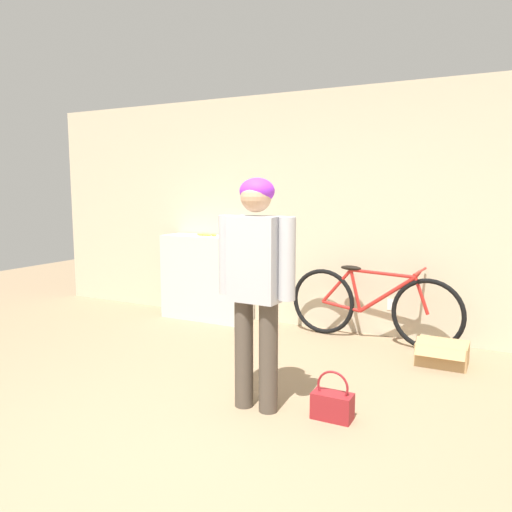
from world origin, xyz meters
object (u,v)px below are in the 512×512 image
object	(u,v)px
bicycle	(372,305)
banana	(207,235)
handbag	(332,404)
cardboard_box	(442,353)
person	(256,273)

from	to	relation	value
bicycle	banana	bearing A→B (deg)	-175.74
banana	handbag	world-z (taller)	banana
cardboard_box	banana	bearing A→B (deg)	171.76
person	banana	xyz separation A→B (m)	(-1.64, 1.94, 0.04)
bicycle	handbag	bearing A→B (deg)	-79.67
person	handbag	bearing A→B (deg)	11.46
bicycle	banana	size ratio (longest dim) A/B	6.28
handbag	cardboard_box	size ratio (longest dim) A/B	0.79
bicycle	banana	xyz separation A→B (m)	(-1.97, -0.00, 0.64)
person	bicycle	world-z (taller)	person
banana	cardboard_box	bearing A→B (deg)	-8.24
person	banana	size ratio (longest dim) A/B	5.68
handbag	cardboard_box	world-z (taller)	handbag
person	bicycle	xyz separation A→B (m)	(0.33, 1.95, -0.60)
bicycle	handbag	world-z (taller)	bicycle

